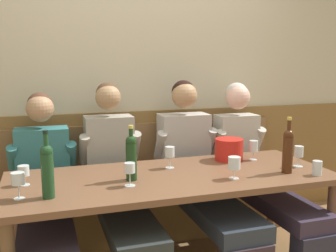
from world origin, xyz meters
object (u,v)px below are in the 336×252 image
at_px(wine_glass_center_rear, 170,153).
at_px(wine_glass_mid_left, 234,164).
at_px(wine_bottle_amber_mid, 131,156).
at_px(person_center_left_seat, 44,191).
at_px(wine_glass_by_bottle, 254,147).
at_px(wine_glass_center_front, 24,172).
at_px(wine_glass_mid_right, 299,152).
at_px(wine_glass_right_end, 18,179).
at_px(wine_bottle_green_tall, 288,149).
at_px(wine_bottle_clear_water, 47,169).
at_px(dining_table, 173,186).
at_px(person_center_right_seat, 118,178).
at_px(person_left_seat, 199,169).
at_px(wine_glass_left_end, 130,170).
at_px(ice_bucket, 229,149).
at_px(wall_bench, 147,203).
at_px(person_right_seat, 256,166).
at_px(water_tumbler_right, 317,168).

height_order(wine_glass_center_rear, wine_glass_mid_left, wine_glass_center_rear).
bearing_deg(wine_bottle_amber_mid, person_center_left_seat, 148.58).
bearing_deg(wine_glass_by_bottle, person_center_left_seat, 175.61).
xyz_separation_m(wine_glass_center_front, wine_glass_mid_right, (1.85, -0.16, 0.02)).
bearing_deg(wine_glass_center_rear, wine_glass_right_end, -161.09).
bearing_deg(wine_bottle_green_tall, person_center_left_seat, 162.74).
xyz_separation_m(wine_bottle_amber_mid, wine_glass_center_rear, (0.32, 0.19, -0.05)).
height_order(wine_bottle_clear_water, wine_glass_by_bottle, wine_bottle_clear_water).
height_order(dining_table, person_center_right_seat, person_center_right_seat).
bearing_deg(person_left_seat, wine_bottle_clear_water, -154.35).
xyz_separation_m(wine_bottle_clear_water, wine_glass_left_end, (0.47, 0.06, -0.06)).
relative_size(wine_bottle_amber_mid, wine_glass_center_front, 2.88).
bearing_deg(person_center_right_seat, ice_bucket, -5.91).
xyz_separation_m(dining_table, wine_glass_mid_left, (0.35, -0.20, 0.17)).
relative_size(dining_table, wine_glass_mid_left, 14.92).
distance_m(wall_bench, person_right_seat, 0.97).
relative_size(dining_table, person_left_seat, 1.64).
distance_m(person_center_right_seat, wine_glass_center_front, 0.69).
bearing_deg(person_center_right_seat, wine_bottle_green_tall, -25.83).
relative_size(wall_bench, wine_glass_center_front, 19.97).
distance_m(wine_glass_mid_right, wine_glass_by_bottle, 0.34).
height_order(person_center_left_seat, wine_glass_left_end, person_center_left_seat).
bearing_deg(wine_glass_right_end, water_tumbler_right, -3.96).
bearing_deg(wall_bench, wine_glass_by_bottle, -35.17).
height_order(wine_bottle_green_tall, wine_glass_mid_right, wine_bottle_green_tall).
xyz_separation_m(wall_bench, wine_glass_left_end, (-0.32, -0.83, 0.55)).
height_order(dining_table, wine_glass_mid_left, wine_glass_mid_left).
bearing_deg(ice_bucket, wine_glass_right_end, -164.44).
xyz_separation_m(dining_table, person_center_left_seat, (-0.82, 0.30, -0.05)).
relative_size(dining_table, ice_bucket, 10.02).
bearing_deg(wine_glass_mid_left, person_center_left_seat, 156.66).
relative_size(wine_bottle_green_tall, wine_glass_center_rear, 2.46).
xyz_separation_m(dining_table, wine_bottle_green_tall, (0.75, -0.19, 0.24)).
relative_size(wine_bottle_clear_water, wine_glass_by_bottle, 2.52).
bearing_deg(wine_glass_mid_left, wine_bottle_amber_mid, 164.36).
bearing_deg(person_right_seat, ice_bucket, -164.35).
xyz_separation_m(wine_glass_mid_left, wine_glass_by_bottle, (0.36, 0.39, 0.00)).
xyz_separation_m(person_center_left_seat, wine_bottle_amber_mid, (0.53, -0.33, 0.28)).
bearing_deg(wine_glass_mid_right, wine_glass_left_end, -177.24).
bearing_deg(wine_glass_by_bottle, wall_bench, 144.83).
bearing_deg(wine_bottle_amber_mid, person_center_right_seat, 94.12).
bearing_deg(wine_glass_center_front, water_tumbler_right, -11.49).
relative_size(person_left_seat, wine_glass_center_front, 10.69).
distance_m(person_center_right_seat, wine_glass_by_bottle, 1.05).
relative_size(person_center_right_seat, water_tumbler_right, 13.48).
height_order(wall_bench, wine_bottle_amber_mid, wine_bottle_amber_mid).
xyz_separation_m(person_center_left_seat, person_center_right_seat, (0.51, 0.03, 0.03)).
bearing_deg(wine_glass_left_end, water_tumbler_right, -7.27).
distance_m(person_center_left_seat, wine_bottle_clear_water, 0.58).
relative_size(person_right_seat, wine_glass_left_end, 8.90).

